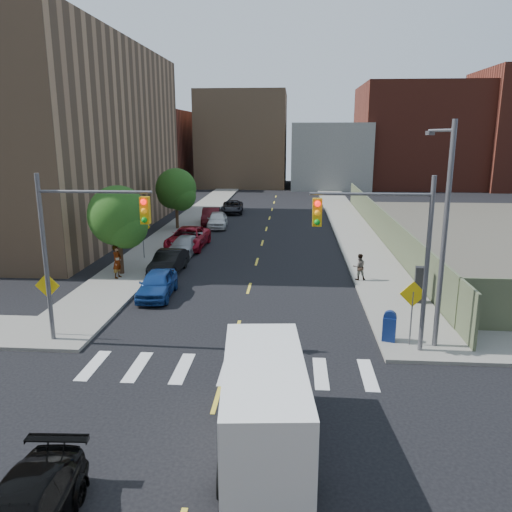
% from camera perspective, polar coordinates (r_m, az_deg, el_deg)
% --- Properties ---
extents(ground, '(160.00, 160.00, 0.00)m').
position_cam_1_polar(ground, '(15.47, -5.64, -19.50)').
color(ground, black).
rests_on(ground, ground).
extents(sidewalk_nw, '(3.50, 73.00, 0.15)m').
position_cam_1_polar(sidewalk_nw, '(55.79, -6.28, 5.09)').
color(sidewalk_nw, gray).
rests_on(sidewalk_nw, ground).
extents(sidewalk_ne, '(3.50, 73.00, 0.15)m').
position_cam_1_polar(sidewalk_ne, '(55.12, 9.84, 4.87)').
color(sidewalk_ne, gray).
rests_on(sidewalk_ne, ground).
extents(fence_north, '(0.12, 44.00, 2.50)m').
position_cam_1_polar(fence_north, '(41.97, 14.12, 3.50)').
color(fence_north, '#545C40').
rests_on(fence_north, ground).
extents(building_nw, '(22.00, 30.00, 16.00)m').
position_cam_1_polar(building_nw, '(49.18, -26.06, 11.92)').
color(building_nw, '#8C6B4C').
rests_on(building_nw, ground).
extents(bg_bldg_west, '(14.00, 18.00, 12.00)m').
position_cam_1_polar(bg_bldg_west, '(86.27, -12.43, 11.88)').
color(bg_bldg_west, '#592319').
rests_on(bg_bldg_west, ground).
extents(bg_bldg_midwest, '(14.00, 16.00, 15.00)m').
position_cam_1_polar(bg_bldg_midwest, '(85.13, -1.42, 13.18)').
color(bg_bldg_midwest, '#8C6B4C').
rests_on(bg_bldg_midwest, ground).
extents(bg_bldg_center, '(12.00, 16.00, 10.00)m').
position_cam_1_polar(bg_bldg_center, '(82.97, 8.30, 11.30)').
color(bg_bldg_center, gray).
rests_on(bg_bldg_center, ground).
extents(bg_bldg_east, '(18.00, 18.00, 16.00)m').
position_cam_1_polar(bg_bldg_east, '(86.95, 17.77, 12.89)').
color(bg_bldg_east, '#592319').
rests_on(bg_bldg_east, ground).
extents(signal_nw, '(4.59, 0.30, 7.00)m').
position_cam_1_polar(signal_nw, '(20.88, -19.47, 2.11)').
color(signal_nw, '#59595E').
rests_on(signal_nw, ground).
extents(signal_ne, '(4.59, 0.30, 7.00)m').
position_cam_1_polar(signal_ne, '(19.46, 14.84, 1.64)').
color(signal_ne, '#59595E').
rests_on(signal_ne, ground).
extents(streetlight_ne, '(0.25, 3.70, 9.00)m').
position_cam_1_polar(streetlight_ne, '(20.71, 20.56, 3.89)').
color(streetlight_ne, '#59595E').
rests_on(streetlight_ne, ground).
extents(warn_sign_nw, '(1.06, 0.06, 2.83)m').
position_cam_1_polar(warn_sign_nw, '(22.69, -22.68, -3.88)').
color(warn_sign_nw, '#59595E').
rests_on(warn_sign_nw, ground).
extents(warn_sign_ne, '(1.06, 0.06, 2.83)m').
position_cam_1_polar(warn_sign_ne, '(20.84, 17.46, -4.97)').
color(warn_sign_ne, '#59595E').
rests_on(warn_sign_ne, ground).
extents(warn_sign_midwest, '(1.06, 0.06, 2.83)m').
position_cam_1_polar(warn_sign_midwest, '(34.87, -12.81, 2.77)').
color(warn_sign_midwest, '#59595E').
rests_on(warn_sign_midwest, ground).
extents(tree_west_near, '(3.66, 3.64, 5.52)m').
position_cam_1_polar(tree_west_near, '(30.98, -15.43, 4.04)').
color(tree_west_near, '#332114').
rests_on(tree_west_near, ground).
extents(tree_west_far, '(3.66, 3.64, 5.52)m').
position_cam_1_polar(tree_west_far, '(45.25, -9.11, 7.32)').
color(tree_west_far, '#332114').
rests_on(tree_west_far, ground).
extents(parked_car_blue, '(1.85, 4.24, 1.42)m').
position_cam_1_polar(parked_car_blue, '(27.06, -11.21, -3.13)').
color(parked_car_blue, navy).
rests_on(parked_car_blue, ground).
extents(parked_car_black, '(1.77, 4.39, 1.42)m').
position_cam_1_polar(parked_car_black, '(31.46, -9.96, -0.68)').
color(parked_car_black, black).
rests_on(parked_car_black, ground).
extents(parked_car_red, '(2.80, 5.77, 1.58)m').
position_cam_1_polar(parked_car_red, '(38.02, -7.80, 2.04)').
color(parked_car_red, maroon).
rests_on(parked_car_red, ground).
extents(parked_car_silver, '(2.20, 4.51, 1.26)m').
position_cam_1_polar(parked_car_silver, '(36.23, -8.17, 1.18)').
color(parked_car_silver, '#999BA0').
rests_on(parked_car_silver, ground).
extents(parked_car_white, '(2.11, 4.49, 1.48)m').
position_cam_1_polar(parked_car_white, '(46.22, -4.44, 4.16)').
color(parked_car_white, silver).
rests_on(parked_car_white, ground).
extents(parked_car_maroon, '(2.05, 4.76, 1.52)m').
position_cam_1_polar(parked_car_maroon, '(48.13, -5.17, 4.55)').
color(parked_car_maroon, '#400C12').
rests_on(parked_car_maroon, ground).
extents(parked_car_grey, '(2.58, 4.99, 1.34)m').
position_cam_1_polar(parked_car_grey, '(54.81, -2.71, 5.63)').
color(parked_car_grey, black).
rests_on(parked_car_grey, ground).
extents(cargo_van, '(2.76, 5.81, 2.58)m').
position_cam_1_polar(cargo_van, '(14.26, 0.92, -16.16)').
color(cargo_van, white).
rests_on(cargo_van, ground).
extents(mailbox, '(0.62, 0.53, 1.30)m').
position_cam_1_polar(mailbox, '(21.40, 15.00, -7.76)').
color(mailbox, navy).
rests_on(mailbox, sidewalk_ne).
extents(payphone, '(0.61, 0.52, 1.85)m').
position_cam_1_polar(payphone, '(26.47, 18.25, -3.13)').
color(payphone, black).
rests_on(payphone, sidewalk_ne).
extents(pedestrian_west, '(0.59, 0.79, 1.97)m').
position_cam_1_polar(pedestrian_west, '(30.51, -15.58, -0.61)').
color(pedestrian_west, gray).
rests_on(pedestrian_west, sidewalk_nw).
extents(pedestrian_east, '(0.82, 0.68, 1.55)m').
position_cam_1_polar(pedestrian_east, '(29.65, 11.71, -1.22)').
color(pedestrian_east, gray).
rests_on(pedestrian_east, sidewalk_ne).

